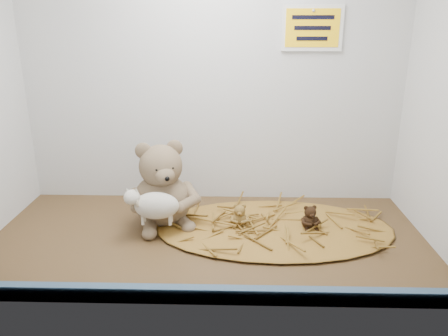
{
  "coord_description": "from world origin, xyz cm",
  "views": [
    {
      "loc": [
        7.39,
        -108.01,
        57.37
      ],
      "look_at": [
        4.35,
        2.74,
        19.61
      ],
      "focal_mm": 35.0,
      "sensor_mm": 36.0,
      "label": 1
    }
  ],
  "objects_px": {
    "toy_lamb": "(156,206)",
    "mini_teddy_tan": "(240,214)",
    "mini_teddy_brown": "(310,216)",
    "main_teddy": "(161,184)"
  },
  "relations": [
    {
      "from": "toy_lamb",
      "to": "mini_teddy_brown",
      "type": "bearing_deg",
      "value": 6.53
    },
    {
      "from": "mini_teddy_brown",
      "to": "mini_teddy_tan",
      "type": "bearing_deg",
      "value": 164.88
    },
    {
      "from": "main_teddy",
      "to": "mini_teddy_brown",
      "type": "xyz_separation_m",
      "value": [
        0.43,
        -0.04,
        -0.08
      ]
    },
    {
      "from": "mini_teddy_tan",
      "to": "mini_teddy_brown",
      "type": "distance_m",
      "value": 0.2
    },
    {
      "from": "main_teddy",
      "to": "mini_teddy_brown",
      "type": "relative_size",
      "value": 3.65
    },
    {
      "from": "toy_lamb",
      "to": "mini_teddy_tan",
      "type": "height_order",
      "value": "toy_lamb"
    },
    {
      "from": "toy_lamb",
      "to": "mini_teddy_tan",
      "type": "distance_m",
      "value": 0.24
    },
    {
      "from": "toy_lamb",
      "to": "mini_teddy_tan",
      "type": "xyz_separation_m",
      "value": [
        0.23,
        0.06,
        -0.05
      ]
    },
    {
      "from": "toy_lamb",
      "to": "mini_teddy_brown",
      "type": "height_order",
      "value": "toy_lamb"
    },
    {
      "from": "main_teddy",
      "to": "toy_lamb",
      "type": "height_order",
      "value": "main_teddy"
    }
  ]
}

